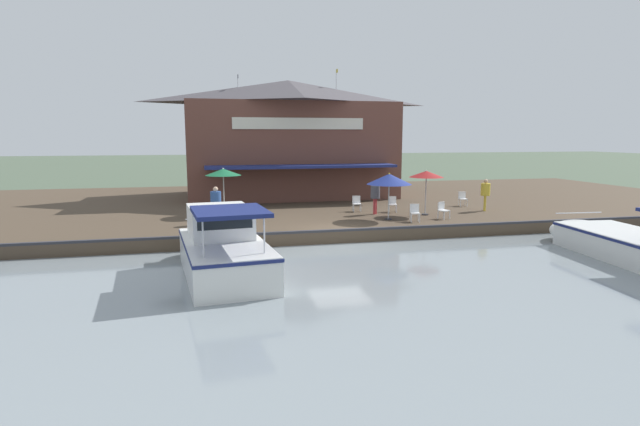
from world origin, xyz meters
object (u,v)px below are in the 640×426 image
Objects in this scene: waterfront_restaurant at (289,138)px; person_at_quay_edge at (485,191)px; patio_umbrella_mid_patio_left at (426,174)px; person_mid_patio at (375,194)px; motorboat_mid_row at (634,245)px; tree_downstream_bank at (348,125)px; cafe_chair_under_first_umbrella at (357,203)px; cafe_chair_far_corner_seat at (415,212)px; cafe_chair_beside_entrance at (392,203)px; patio_umbrella_by_entrance at (389,179)px; cafe_chair_mid_patio at (443,209)px; mooring_post at (209,224)px; motorboat_distant_upstream at (222,247)px; cafe_chair_back_row_seat at (463,198)px; person_near_entrance at (216,200)px; patio_umbrella_near_quay_edge at (223,172)px.

person_at_quay_edge is (9.84, 9.37, -2.88)m from waterfront_restaurant.
patio_umbrella_mid_patio_left is 1.36× the size of person_mid_patio.
tree_downstream_bank is at bearing -168.86° from motorboat_mid_row.
patio_umbrella_mid_patio_left is 4.11m from cafe_chair_under_first_umbrella.
cafe_chair_beside_entrance is (-3.17, 0.07, 0.00)m from cafe_chair_far_corner_seat.
cafe_chair_mid_patio is (0.38, 2.76, -1.54)m from patio_umbrella_by_entrance.
patio_umbrella_by_entrance reaches higher than cafe_chair_far_corner_seat.
cafe_chair_mid_patio is 4.08m from person_at_quay_edge.
cafe_chair_under_first_umbrella is at bearing -155.26° from cafe_chair_far_corner_seat.
tree_downstream_bank reaches higher than cafe_chair_mid_patio.
cafe_chair_under_first_umbrella is at bearing 123.01° from mooring_post.
motorboat_distant_upstream is (8.25, -9.47, -0.14)m from cafe_chair_beside_entrance.
cafe_chair_beside_entrance is 1.42m from person_mid_patio.
patio_umbrella_mid_patio_left reaches higher than motorboat_mid_row.
patio_umbrella_mid_patio_left is 2.16m from cafe_chair_mid_patio.
person_at_quay_edge is at bearing 104.13° from mooring_post.
motorboat_distant_upstream reaches higher than mooring_post.
cafe_chair_mid_patio is 0.49× the size of person_mid_patio.
person_at_quay_edge reaches higher than cafe_chair_beside_entrance.
motorboat_distant_upstream is (9.50, -14.38, -0.14)m from cafe_chair_back_row_seat.
tree_downstream_bank is at bearing -162.95° from cafe_chair_back_row_seat.
patio_umbrella_mid_patio_left is 11.69m from mooring_post.
patio_umbrella_by_entrance is (11.41, 3.09, -1.97)m from waterfront_restaurant.
cafe_chair_mid_patio is at bearing 51.91° from person_mid_patio.
person_near_entrance reaches higher than cafe_chair_back_row_seat.
patio_umbrella_by_entrance is 2.73× the size of cafe_chair_under_first_umbrella.
motorboat_distant_upstream is at bearing -48.93° from cafe_chair_beside_entrance.
cafe_chair_back_row_seat is 14.71m from person_near_entrance.
motorboat_mid_row reaches higher than cafe_chair_back_row_seat.
waterfront_restaurant is at bearing -164.34° from cafe_chair_under_first_umbrella.
person_near_entrance reaches higher than cafe_chair_far_corner_seat.
motorboat_distant_upstream is (7.49, -14.64, -0.78)m from person_at_quay_edge.
waterfront_restaurant reaches higher than cafe_chair_back_row_seat.
motorboat_distant_upstream reaches higher than person_at_quay_edge.
cafe_chair_under_first_umbrella is at bearing -101.43° from person_at_quay_edge.
patio_umbrella_by_entrance is 2.73× the size of cafe_chair_beside_entrance.
patio_umbrella_near_quay_edge is at bearing -109.18° from cafe_chair_mid_patio.
cafe_chair_far_corner_seat is 10.68m from motorboat_distant_upstream.
person_near_entrance is at bearing -94.81° from patio_umbrella_by_entrance.
person_near_entrance reaches higher than cafe_chair_under_first_umbrella.
cafe_chair_beside_entrance is at bearing 114.79° from mooring_post.
tree_downstream_bank reaches higher than motorboat_mid_row.
cafe_chair_back_row_seat and cafe_chair_under_first_umbrella have the same top height.
cafe_chair_far_corner_seat is (12.25, 4.12, -3.52)m from waterfront_restaurant.
cafe_chair_back_row_seat is 0.12× the size of tree_downstream_bank.
motorboat_mid_row reaches higher than cafe_chair_under_first_umbrella.
motorboat_mid_row is at bearing 4.63° from cafe_chair_back_row_seat.
person_mid_patio is (9.59, 3.02, -2.89)m from waterfront_restaurant.
cafe_chair_under_first_umbrella is (-2.99, -0.73, -1.54)m from patio_umbrella_by_entrance.
patio_umbrella_by_entrance is at bearing 104.15° from mooring_post.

